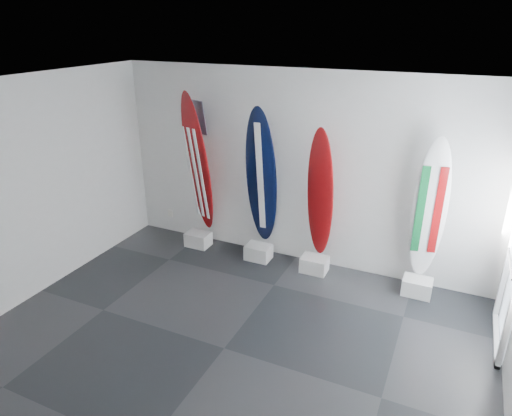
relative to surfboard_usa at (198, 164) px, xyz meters
The scene contains 14 objects.
floor 3.18m from the surfboard_usa, 53.56° to the right, with size 6.00×6.00×0.00m, color black.
ceiling 3.24m from the surfboard_usa, 53.56° to the right, with size 6.00×6.00×0.00m, color white.
wall_back 1.70m from the surfboard_usa, ahead, with size 6.00×6.00×0.00m, color silver.
wall_front 5.07m from the surfboard_usa, 70.60° to the right, with size 6.00×6.00×0.00m, color silver.
wall_left 2.63m from the surfboard_usa, 120.00° to the right, with size 5.00×5.00×0.00m, color silver.
display_block_usa 1.32m from the surfboard_usa, 90.00° to the right, with size 0.40×0.30×0.24m, color silver.
surfboard_usa is the anchor object (origin of this frame).
display_block_navy 1.75m from the surfboard_usa, ahead, with size 0.40×0.30×0.24m, color silver.
surfboard_navy 1.14m from the surfboard_usa, ahead, with size 0.51×0.08×2.27m, color black.
display_block_swiss 2.47m from the surfboard_usa, ahead, with size 0.40×0.30×0.24m, color silver.
surfboard_swiss 2.10m from the surfboard_usa, ahead, with size 0.46×0.08×2.02m, color maroon.
display_block_italy 3.85m from the surfboard_usa, ahead, with size 0.40×0.30×0.24m, color silver.
surfboard_italy 3.62m from the surfboard_usa, ahead, with size 0.46×0.08×2.05m, color white.
wall_outlet 1.35m from the surfboard_usa, 165.38° to the left, with size 0.09×0.02×0.13m, color silver.
Camera 1 is at (2.19, -3.85, 3.64)m, focal length 32.20 mm.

